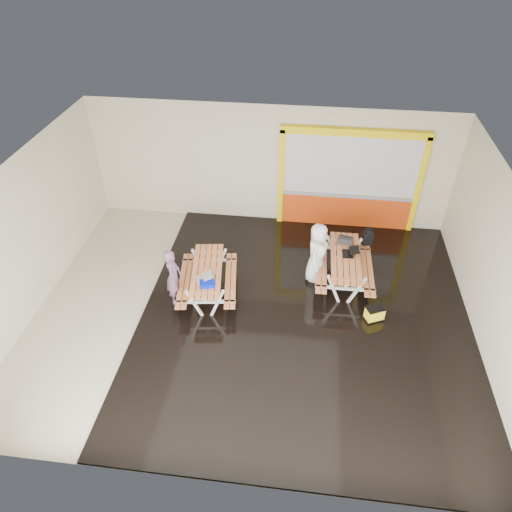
# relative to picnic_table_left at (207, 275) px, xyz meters

# --- Properties ---
(room) EXTENTS (10.02, 8.02, 3.52)m
(room) POSITION_rel_picnic_table_left_xyz_m (1.11, -0.51, 1.14)
(room) COLOR beige
(room) RESTS_ON ground
(deck) EXTENTS (7.50, 7.98, 0.05)m
(deck) POSITION_rel_picnic_table_left_xyz_m (2.36, -0.51, -0.58)
(deck) COLOR black
(deck) RESTS_ON room
(kiosk) EXTENTS (3.88, 0.16, 3.00)m
(kiosk) POSITION_rel_picnic_table_left_xyz_m (3.31, 3.42, 0.84)
(kiosk) COLOR #D54311
(kiosk) RESTS_ON room
(picnic_table_left) EXTENTS (1.60, 2.15, 0.79)m
(picnic_table_left) POSITION_rel_picnic_table_left_xyz_m (0.00, 0.00, 0.00)
(picnic_table_left) COLOR #D17A46
(picnic_table_left) RESTS_ON deck
(picnic_table_right) EXTENTS (1.41, 2.05, 0.82)m
(picnic_table_right) POSITION_rel_picnic_table_left_xyz_m (3.24, 0.86, 0.02)
(picnic_table_right) COLOR #D17A46
(picnic_table_right) RESTS_ON deck
(person_left) EXTENTS (0.44, 0.58, 1.45)m
(person_left) POSITION_rel_picnic_table_left_xyz_m (-0.70, -0.38, 0.22)
(person_left) COLOR #6F4D6B
(person_left) RESTS_ON deck
(person_right) EXTENTS (0.68, 0.88, 1.59)m
(person_right) POSITION_rel_picnic_table_left_xyz_m (2.55, 0.89, 0.24)
(person_right) COLOR white
(person_right) RESTS_ON deck
(laptop_left) EXTENTS (0.45, 0.43, 0.15)m
(laptop_left) POSITION_rel_picnic_table_left_xyz_m (0.00, -0.38, 0.24)
(laptop_left) COLOR silver
(laptop_left) RESTS_ON picnic_table_left
(laptop_right) EXTENTS (0.42, 0.37, 0.17)m
(laptop_right) POSITION_rel_picnic_table_left_xyz_m (3.34, 0.98, 0.26)
(laptop_right) COLOR black
(laptop_right) RESTS_ON picnic_table_right
(blue_pouch) EXTENTS (0.37, 0.30, 0.10)m
(blue_pouch) POSITION_rel_picnic_table_left_xyz_m (0.12, -0.55, 0.23)
(blue_pouch) COLOR #0414C9
(blue_pouch) RESTS_ON picnic_table_left
(toolbox) EXTENTS (0.40, 0.25, 0.22)m
(toolbox) POSITION_rel_picnic_table_left_xyz_m (3.24, 1.42, 0.29)
(toolbox) COLOR black
(toolbox) RESTS_ON picnic_table_right
(backpack) EXTENTS (0.31, 0.24, 0.45)m
(backpack) POSITION_rel_picnic_table_left_xyz_m (3.83, 1.86, 0.14)
(backpack) COLOR black
(backpack) RESTS_ON picnic_table_right
(dark_case) EXTENTS (0.51, 0.42, 0.17)m
(dark_case) POSITION_rel_picnic_table_left_xyz_m (2.85, 0.71, -0.47)
(dark_case) COLOR black
(dark_case) RESTS_ON deck
(fluke_bag) EXTENTS (0.49, 0.42, 0.36)m
(fluke_bag) POSITION_rel_picnic_table_left_xyz_m (3.93, -0.40, -0.38)
(fluke_bag) COLOR black
(fluke_bag) RESTS_ON deck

